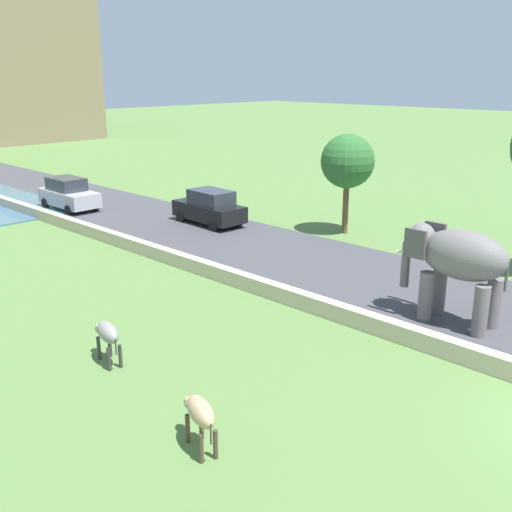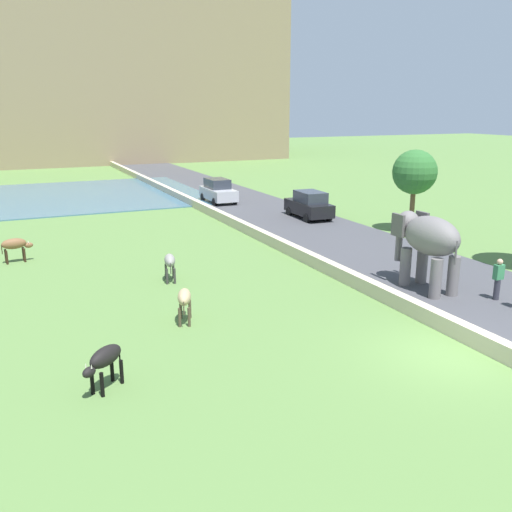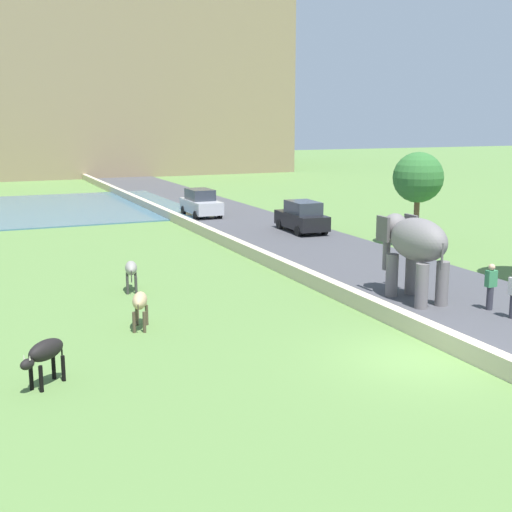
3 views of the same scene
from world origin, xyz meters
name	(u,v)px [view 3 (image 3 of 3)]	position (x,y,z in m)	size (l,w,h in m)	color
ground_plane	(420,359)	(0.00, 0.00, 0.00)	(220.00, 220.00, 0.00)	#567A3D
road_surface	(274,233)	(5.00, 20.00, 0.03)	(7.00, 120.00, 0.06)	#424247
barrier_wall	(224,239)	(1.20, 18.00, 0.27)	(0.40, 110.00, 0.55)	beige
elephant	(414,244)	(3.43, 5.08, 2.04)	(1.41, 3.47, 2.99)	slate
person_beside_elephant	(491,286)	(4.99, 2.92, 0.87)	(0.36, 0.22, 1.63)	#33333D
car_silver	(201,203)	(3.42, 28.04, 0.90)	(1.80, 4.00, 1.80)	#B7B7BC
car_black	(302,217)	(6.57, 19.72, 0.90)	(1.94, 4.08, 1.80)	black
cow_grey	(131,269)	(-5.37, 10.38, 0.84)	(0.67, 1.42, 1.15)	gray
cow_black	(45,353)	(-9.43, 2.07, 0.84)	(1.27, 1.16, 1.15)	black
cow_tan	(140,302)	(-6.19, 5.72, 0.84)	(0.79, 1.42, 1.15)	tan
tree_mid	(418,178)	(10.01, 13.85, 3.43)	(2.52, 2.52, 4.72)	brown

